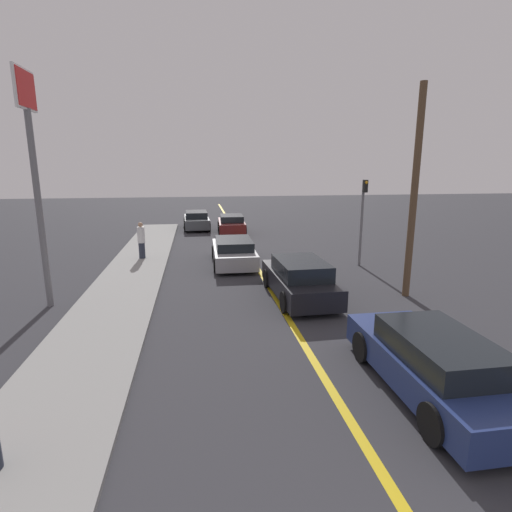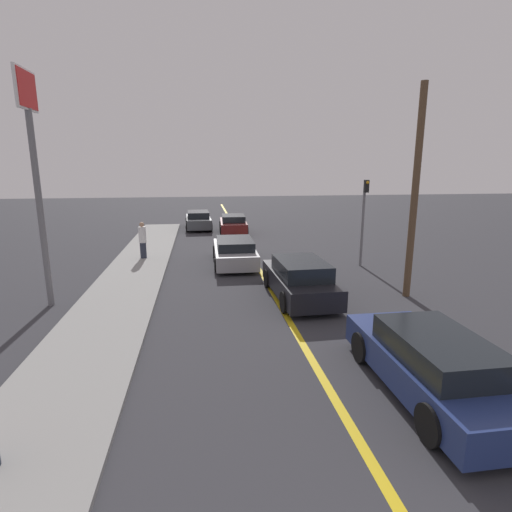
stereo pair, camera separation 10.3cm
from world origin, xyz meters
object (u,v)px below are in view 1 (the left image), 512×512
object	(u,v)px
car_parked_left_lot	(232,224)
traffic_light	(363,214)
roadside_sign	(31,146)
car_far_distant	(234,252)
car_ahead_center	(299,279)
car_near_right_lane	(433,364)
utility_pole	(414,194)
car_oncoming_far	(197,220)
pedestrian_mid_group	(141,240)

from	to	relation	value
car_parked_left_lot	traffic_light	size ratio (longest dim) A/B	1.01
car_parked_left_lot	roadside_sign	size ratio (longest dim) A/B	0.54
car_far_distant	car_ahead_center	bearing A→B (deg)	-69.98
car_ahead_center	roadside_sign	world-z (taller)	roadside_sign
car_near_right_lane	traffic_light	size ratio (longest dim) A/B	1.20
car_parked_left_lot	utility_pole	distance (m)	15.28
roadside_sign	traffic_light	bearing A→B (deg)	16.47
car_parked_left_lot	car_oncoming_far	size ratio (longest dim) A/B	0.92
car_near_right_lane	roadside_sign	distance (m)	12.48
utility_pole	roadside_sign	bearing A→B (deg)	176.51
car_ahead_center	car_near_right_lane	bearing A→B (deg)	-81.32
pedestrian_mid_group	utility_pole	bearing A→B (deg)	-34.85
car_near_right_lane	utility_pole	distance (m)	7.16
car_parked_left_lot	pedestrian_mid_group	xyz separation A→B (m)	(-5.02, -7.15, 0.36)
car_parked_left_lot	car_ahead_center	bearing A→B (deg)	-83.07
traffic_light	car_oncoming_far	bearing A→B (deg)	121.24
utility_pole	car_parked_left_lot	bearing A→B (deg)	109.50
utility_pole	car_oncoming_far	bearing A→B (deg)	113.78
pedestrian_mid_group	car_oncoming_far	bearing A→B (deg)	74.58
pedestrian_mid_group	car_far_distant	bearing A→B (deg)	-18.08
car_far_distant	traffic_light	bearing A→B (deg)	-10.61
car_far_distant	pedestrian_mid_group	size ratio (longest dim) A/B	2.60
pedestrian_mid_group	utility_pole	world-z (taller)	utility_pole
car_far_distant	roadside_sign	xyz separation A→B (m)	(-6.57, -4.81, 4.54)
traffic_light	utility_pole	distance (m)	4.55
car_ahead_center	car_far_distant	xyz separation A→B (m)	(-1.82, 5.23, -0.07)
car_near_right_lane	utility_pole	world-z (taller)	utility_pole
car_far_distant	car_near_right_lane	bearing A→B (deg)	-74.71
car_ahead_center	pedestrian_mid_group	world-z (taller)	pedestrian_mid_group
car_parked_left_lot	traffic_light	xyz separation A→B (m)	(5.11, -9.74, 1.79)
car_near_right_lane	pedestrian_mid_group	bearing A→B (deg)	119.26
car_near_right_lane	utility_pole	xyz separation A→B (m)	(2.69, 5.95, 2.94)
pedestrian_mid_group	traffic_light	distance (m)	10.55
roadside_sign	utility_pole	size ratio (longest dim) A/B	1.02
car_ahead_center	utility_pole	xyz separation A→B (m)	(3.84, -0.32, 2.92)
car_near_right_lane	traffic_light	world-z (taller)	traffic_light
car_far_distant	utility_pole	size ratio (longest dim) A/B	0.64
pedestrian_mid_group	traffic_light	world-z (taller)	traffic_light
car_ahead_center	car_oncoming_far	size ratio (longest dim) A/B	1.05
car_oncoming_far	roadside_sign	xyz separation A→B (m)	(-4.88, -15.94, 4.51)
roadside_sign	utility_pole	xyz separation A→B (m)	(12.23, -0.74, -1.55)
car_ahead_center	pedestrian_mid_group	size ratio (longest dim) A/B	2.54
utility_pole	pedestrian_mid_group	bearing A→B (deg)	145.15
car_oncoming_far	utility_pole	distance (m)	18.47
roadside_sign	utility_pole	world-z (taller)	roadside_sign
car_parked_left_lot	car_oncoming_far	world-z (taller)	car_oncoming_far
roadside_sign	car_ahead_center	bearing A→B (deg)	-2.89
car_ahead_center	traffic_light	distance (m)	5.93
car_parked_left_lot	utility_pole	world-z (taller)	utility_pole
car_parked_left_lot	car_oncoming_far	distance (m)	3.47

